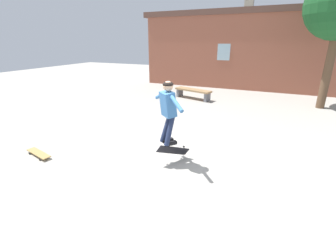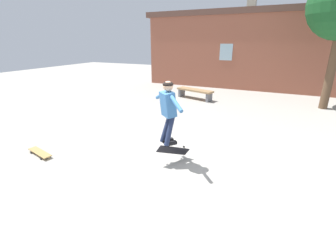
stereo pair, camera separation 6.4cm
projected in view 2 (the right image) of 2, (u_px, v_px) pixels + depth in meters
name	position (u px, v px, depth m)	size (l,w,h in m)	color
ground_plane	(162.00, 168.00, 4.97)	(40.00, 40.00, 0.00)	#A39E93
building_backdrop	(237.00, 49.00, 12.52)	(11.20, 0.52, 5.70)	#93513D
park_bench	(195.00, 92.00, 10.79)	(1.88, 0.96, 0.47)	#99754C
skater	(168.00, 107.00, 4.73)	(0.99, 0.87, 1.40)	teal
skateboard_flipping	(173.00, 150.00, 5.10)	(0.57, 0.65, 0.47)	black
skateboard_resting	(40.00, 152.00, 5.51)	(0.85, 0.36, 0.08)	#AD894C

